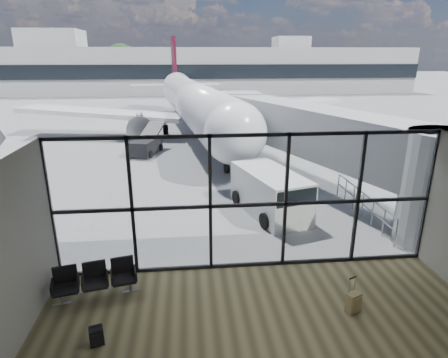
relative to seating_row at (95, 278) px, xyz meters
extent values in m
plane|color=slate|center=(4.63, 41.14, -0.57)|extent=(220.00, 220.00, 0.00)
cube|color=brown|center=(4.63, -2.86, -0.57)|extent=(12.00, 8.00, 0.01)
cube|color=silver|center=(4.63, -2.86, 3.93)|extent=(12.00, 8.00, 0.02)
cube|color=white|center=(4.63, 1.14, 1.68)|extent=(12.00, 0.04, 4.50)
cube|color=black|center=(4.63, 1.14, -0.51)|extent=(12.00, 0.12, 0.10)
cube|color=black|center=(4.63, 1.14, 1.63)|extent=(12.00, 0.12, 0.10)
cube|color=black|center=(4.63, 1.14, 3.87)|extent=(12.00, 0.12, 0.10)
cube|color=black|center=(-1.37, 1.14, 1.68)|extent=(0.10, 0.12, 4.50)
cube|color=black|center=(1.03, 1.14, 1.68)|extent=(0.10, 0.12, 4.50)
cube|color=black|center=(3.43, 1.14, 1.68)|extent=(0.10, 0.12, 4.50)
cube|color=black|center=(5.83, 1.14, 1.68)|extent=(0.10, 0.12, 4.50)
cube|color=black|center=(8.23, 1.14, 1.68)|extent=(0.10, 0.12, 4.50)
cube|color=black|center=(10.63, 1.14, 1.68)|extent=(0.10, 0.12, 4.50)
cylinder|color=#97999C|center=(11.83, 2.14, 1.53)|extent=(2.80, 2.80, 4.20)
cube|color=#97999C|center=(9.18, 9.14, 2.43)|extent=(7.45, 14.81, 2.40)
cube|color=#97999C|center=(6.53, 16.14, 2.43)|extent=(2.60, 2.20, 2.60)
cylinder|color=gray|center=(5.73, 16.14, 0.33)|extent=(0.20, 0.20, 1.80)
cylinder|color=gray|center=(7.33, 16.14, 0.33)|extent=(0.20, 0.20, 1.80)
cylinder|color=black|center=(6.53, 16.14, -0.32)|extent=(1.80, 0.56, 0.56)
cylinder|color=gray|center=(10.23, 1.94, -0.02)|extent=(0.06, 0.06, 1.10)
cylinder|color=gray|center=(10.23, 2.84, -0.02)|extent=(0.06, 0.06, 1.10)
cylinder|color=gray|center=(10.23, 3.74, -0.02)|extent=(0.06, 0.06, 1.10)
cylinder|color=gray|center=(10.23, 4.64, -0.02)|extent=(0.06, 0.06, 1.10)
cylinder|color=gray|center=(10.23, 5.54, -0.02)|extent=(0.06, 0.06, 1.10)
cylinder|color=gray|center=(10.23, 6.44, -0.02)|extent=(0.06, 0.06, 1.10)
cylinder|color=gray|center=(10.23, 7.34, -0.02)|extent=(0.06, 0.06, 1.10)
cylinder|color=gray|center=(10.23, 4.64, 0.51)|extent=(0.06, 5.40, 0.06)
cylinder|color=gray|center=(10.23, 4.64, 0.03)|extent=(0.06, 5.40, 0.06)
cube|color=#AAAAA6|center=(4.63, 63.14, 3.43)|extent=(80.00, 12.00, 8.00)
cube|color=black|center=(4.63, 57.04, 3.43)|extent=(80.00, 0.20, 2.40)
cube|color=#AAAAA6|center=(-20.37, 63.14, 8.93)|extent=(10.00, 8.00, 3.00)
cube|color=#AAAAA6|center=(22.63, 63.14, 8.43)|extent=(6.00, 6.00, 2.00)
cylinder|color=#382619|center=(-34.37, 73.14, 0.96)|extent=(0.50, 0.50, 3.06)
sphere|color=black|center=(-34.37, 73.14, 4.70)|extent=(5.61, 5.61, 5.61)
cylinder|color=#382619|center=(-28.37, 73.14, 1.14)|extent=(0.50, 0.50, 3.42)
sphere|color=black|center=(-28.37, 73.14, 5.32)|extent=(6.27, 6.27, 6.27)
cylinder|color=#382619|center=(-22.37, 73.14, 0.78)|extent=(0.50, 0.50, 2.70)
sphere|color=black|center=(-22.37, 73.14, 4.08)|extent=(4.95, 4.95, 4.95)
cylinder|color=#382619|center=(-16.37, 73.14, 0.96)|extent=(0.50, 0.50, 3.06)
sphere|color=black|center=(-16.37, 73.14, 4.70)|extent=(5.61, 5.61, 5.61)
cylinder|color=#382619|center=(-10.37, 73.14, 1.14)|extent=(0.50, 0.50, 3.42)
sphere|color=black|center=(-10.37, 73.14, 5.32)|extent=(6.27, 6.27, 6.27)
cube|color=gray|center=(0.03, -0.12, -0.31)|extent=(2.28, 0.60, 0.04)
cube|color=black|center=(-0.74, -0.30, -0.11)|extent=(0.77, 0.74, 0.08)
cube|color=black|center=(-0.81, -0.01, 0.17)|extent=(0.65, 0.22, 0.58)
cube|color=black|center=(0.03, -0.12, -0.11)|extent=(0.77, 0.74, 0.08)
cube|color=black|center=(-0.04, 0.16, 0.17)|extent=(0.65, 0.22, 0.58)
cube|color=black|center=(0.80, 0.05, -0.11)|extent=(0.77, 0.74, 0.08)
cube|color=black|center=(0.73, 0.34, 0.17)|extent=(0.65, 0.22, 0.58)
cylinder|color=gray|center=(-0.90, -0.33, -0.44)|extent=(0.06, 0.06, 0.26)
cylinder|color=gray|center=(0.95, 0.09, -0.44)|extent=(0.06, 0.06, 0.26)
cube|color=black|center=(0.45, -2.03, -0.34)|extent=(0.37, 0.29, 0.45)
cube|color=black|center=(0.48, -2.15, -0.34)|extent=(0.27, 0.14, 0.31)
cylinder|color=black|center=(0.42, -1.93, -0.12)|extent=(0.32, 0.17, 0.08)
cube|color=#8F7E50|center=(7.13, -1.48, -0.26)|extent=(0.44, 0.37, 0.57)
cube|color=#8F7E50|center=(7.18, -1.60, -0.26)|extent=(0.31, 0.17, 0.42)
cylinder|color=gray|center=(6.99, -1.43, 0.22)|extent=(0.03, 0.03, 0.48)
cylinder|color=gray|center=(7.18, -1.34, 0.22)|extent=(0.03, 0.03, 0.48)
cube|color=black|center=(7.08, -1.39, 0.46)|extent=(0.24, 0.14, 0.02)
cylinder|color=black|center=(6.99, -1.43, -0.54)|extent=(0.06, 0.07, 0.06)
cylinder|color=black|center=(7.18, -1.34, -0.54)|extent=(0.06, 0.07, 0.06)
cylinder|color=silver|center=(3.51, 23.47, 2.21)|extent=(6.98, 27.99, 3.43)
sphere|color=silver|center=(5.30, 9.69, 2.21)|extent=(3.43, 3.43, 3.43)
cone|color=silver|center=(1.42, 39.53, 2.49)|extent=(4.11, 5.95, 3.43)
cube|color=black|center=(5.23, 10.25, 2.67)|extent=(2.16, 1.36, 0.46)
cube|color=silver|center=(-4.42, 23.37, 1.42)|extent=(14.23, 5.65, 1.10)
cylinder|color=black|center=(-1.15, 21.93, 0.49)|extent=(2.33, 3.37, 1.94)
cube|color=silver|center=(-1.46, 38.69, 2.58)|extent=(5.21, 2.07, 0.17)
cube|color=silver|center=(11.19, 25.40, 1.42)|extent=(13.90, 8.80, 1.10)
cylinder|color=black|center=(8.40, 23.17, 0.49)|extent=(2.33, 3.37, 1.94)
cube|color=silver|center=(4.42, 39.46, 2.58)|extent=(5.36, 3.26, 0.17)
cube|color=#4F0B1D|center=(1.42, 39.53, 5.54)|extent=(0.73, 3.52, 5.56)
cylinder|color=gray|center=(5.06, 11.53, 0.08)|extent=(0.19, 0.19, 1.30)
cylinder|color=black|center=(5.06, 11.53, -0.25)|extent=(0.31, 0.67, 0.65)
cylinder|color=black|center=(0.88, 23.59, -0.15)|extent=(0.53, 0.94, 0.89)
cylinder|color=black|center=(6.02, 24.26, -0.15)|extent=(0.53, 0.94, 0.89)
cube|color=silver|center=(6.33, 5.54, 0.38)|extent=(3.03, 4.71, 1.89)
cube|color=black|center=(6.77, 3.99, 0.90)|extent=(2.04, 1.59, 0.66)
cylinder|color=black|center=(5.81, 3.91, -0.24)|extent=(0.41, 0.70, 0.66)
cylinder|color=black|center=(7.63, 4.44, -0.24)|extent=(0.41, 0.70, 0.66)
cylinder|color=black|center=(5.02, 6.64, -0.24)|extent=(0.41, 0.70, 0.66)
cylinder|color=black|center=(6.84, 7.17, -0.24)|extent=(0.41, 0.70, 0.66)
cube|color=black|center=(-0.19, 16.67, 0.00)|extent=(2.26, 3.38, 1.03)
cube|color=black|center=(0.15, 17.86, 0.77)|extent=(1.91, 2.82, 1.06)
cylinder|color=black|center=(-1.18, 15.88, -0.31)|extent=(0.34, 0.55, 0.52)
cylinder|color=black|center=(0.21, 15.48, -0.31)|extent=(0.34, 0.55, 0.52)
cylinder|color=black|center=(-0.60, 17.87, -0.31)|extent=(0.34, 0.55, 0.52)
cylinder|color=black|center=(0.79, 17.46, -0.31)|extent=(0.34, 0.55, 0.52)
cylinder|color=black|center=(-7.96, 11.90, -0.36)|extent=(0.29, 0.45, 0.42)
cube|color=#D9580B|center=(4.09, 12.36, -0.56)|extent=(0.37, 0.37, 0.03)
cone|color=#D9580B|center=(4.09, 12.36, -0.31)|extent=(0.35, 0.35, 0.53)
cube|color=#D5600B|center=(8.63, 10.79, -0.56)|extent=(0.37, 0.37, 0.03)
cone|color=#D5600B|center=(8.63, 10.79, -0.30)|extent=(0.36, 0.36, 0.53)
camera|label=1|loc=(2.78, -9.67, 6.12)|focal=30.00mm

